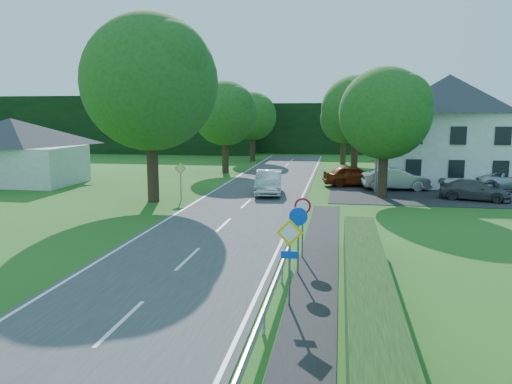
% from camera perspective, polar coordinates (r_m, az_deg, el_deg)
% --- Properties ---
extents(road, '(7.00, 80.00, 0.04)m').
position_cam_1_polar(road, '(27.00, -2.73, -2.88)').
color(road, '#3A3A3D').
rests_on(road, ground).
extents(parking_pad, '(14.00, 16.00, 0.04)m').
position_cam_1_polar(parking_pad, '(39.72, 18.66, 0.47)').
color(parking_pad, black).
rests_on(parking_pad, ground).
extents(line_edge_left, '(0.12, 80.00, 0.01)m').
position_cam_1_polar(line_edge_left, '(27.86, -9.28, -2.57)').
color(line_edge_left, white).
rests_on(line_edge_left, road).
extents(line_edge_right, '(0.12, 80.00, 0.01)m').
position_cam_1_polar(line_edge_right, '(26.51, 4.16, -3.06)').
color(line_edge_right, white).
rests_on(line_edge_right, road).
extents(line_centre, '(0.12, 80.00, 0.01)m').
position_cam_1_polar(line_centre, '(27.00, -2.73, -2.83)').
color(line_centre, white).
rests_on(line_centre, road).
extents(tree_main, '(9.40, 9.40, 11.64)m').
position_cam_1_polar(tree_main, '(32.01, -11.94, 9.24)').
color(tree_main, '#174F18').
rests_on(tree_main, ground).
extents(tree_left_far, '(7.00, 7.00, 8.58)m').
position_cam_1_polar(tree_left_far, '(47.06, -3.56, 7.39)').
color(tree_left_far, '#174F18').
rests_on(tree_left_far, ground).
extents(tree_right_far, '(7.40, 7.40, 9.09)m').
position_cam_1_polar(tree_right_far, '(47.85, 11.27, 7.57)').
color(tree_right_far, '#174F18').
rests_on(tree_right_far, ground).
extents(tree_left_back, '(6.60, 6.60, 8.07)m').
position_cam_1_polar(tree_left_back, '(58.72, -0.40, 7.46)').
color(tree_left_back, '#174F18').
rests_on(tree_left_back, ground).
extents(tree_right_back, '(6.20, 6.20, 7.56)m').
position_cam_1_polar(tree_right_back, '(55.85, 9.99, 6.99)').
color(tree_right_back, '#174F18').
rests_on(tree_right_back, ground).
extents(tree_right_mid, '(7.00, 7.00, 8.58)m').
position_cam_1_polar(tree_right_mid, '(33.96, 14.46, 6.54)').
color(tree_right_mid, '#174F18').
rests_on(tree_right_mid, ground).
extents(treeline_left, '(44.00, 6.00, 8.00)m').
position_cam_1_polar(treeline_left, '(75.72, -16.97, 7.38)').
color(treeline_left, black).
rests_on(treeline_left, ground).
extents(treeline_right, '(30.00, 5.00, 7.00)m').
position_cam_1_polar(treeline_right, '(71.89, 11.52, 7.13)').
color(treeline_right, black).
rests_on(treeline_right, ground).
extents(bungalow_left, '(11.00, 6.50, 5.20)m').
position_cam_1_polar(bungalow_left, '(44.15, -26.07, 4.35)').
color(bungalow_left, '#B5B5B0').
rests_on(bungalow_left, ground).
extents(house_white, '(10.60, 8.40, 8.60)m').
position_cam_1_polar(house_white, '(42.66, 21.00, 6.82)').
color(house_white, silver).
rests_on(house_white, ground).
extents(streetlight, '(2.03, 0.18, 8.00)m').
position_cam_1_polar(streetlight, '(35.92, 13.51, 6.97)').
color(streetlight, slate).
rests_on(streetlight, ground).
extents(sign_priority_right, '(0.78, 0.09, 2.59)m').
position_cam_1_polar(sign_priority_right, '(14.36, 3.85, -6.21)').
color(sign_priority_right, slate).
rests_on(sign_priority_right, ground).
extents(sign_roundabout, '(0.64, 0.08, 2.37)m').
position_cam_1_polar(sign_roundabout, '(17.29, 4.85, -4.03)').
color(sign_roundabout, slate).
rests_on(sign_roundabout, ground).
extents(sign_speed_limit, '(0.64, 0.11, 2.37)m').
position_cam_1_polar(sign_speed_limit, '(19.21, 5.35, -2.43)').
color(sign_speed_limit, slate).
rests_on(sign_speed_limit, ground).
extents(sign_priority_left, '(0.78, 0.09, 2.44)m').
position_cam_1_polar(sign_priority_left, '(32.65, -8.63, 2.11)').
color(sign_priority_left, slate).
rests_on(sign_priority_left, ground).
extents(moving_car, '(2.26, 5.11, 1.63)m').
position_cam_1_polar(moving_car, '(34.39, 1.44, 1.09)').
color(moving_car, silver).
rests_on(moving_car, road).
extents(motorcycle, '(1.18, 2.00, 0.99)m').
position_cam_1_polar(motorcycle, '(39.91, 1.10, 1.73)').
color(motorcycle, black).
rests_on(motorcycle, road).
extents(parked_car_red, '(4.97, 2.88, 1.59)m').
position_cam_1_polar(parked_car_red, '(39.12, 11.10, 1.85)').
color(parked_car_red, maroon).
rests_on(parked_car_red, parking_pad).
extents(parked_car_silver_a, '(5.02, 2.08, 1.61)m').
position_cam_1_polar(parked_car_silver_a, '(37.83, 15.69, 1.47)').
color(parked_car_silver_a, '#B0AFB4').
rests_on(parked_car_silver_a, parking_pad).
extents(parked_car_grey, '(4.71, 3.04, 1.27)m').
position_cam_1_polar(parked_car_grey, '(35.08, 23.71, 0.20)').
color(parked_car_grey, '#46464B').
rests_on(parked_car_grey, parking_pad).
extents(parked_car_silver_b, '(5.55, 2.95, 1.48)m').
position_cam_1_polar(parked_car_silver_b, '(40.74, 27.13, 1.23)').
color(parked_car_silver_b, silver).
rests_on(parked_car_silver_b, parking_pad).
extents(parasol, '(2.90, 2.93, 2.11)m').
position_cam_1_polar(parasol, '(39.79, 13.89, 2.25)').
color(parasol, red).
rests_on(parasol, parking_pad).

